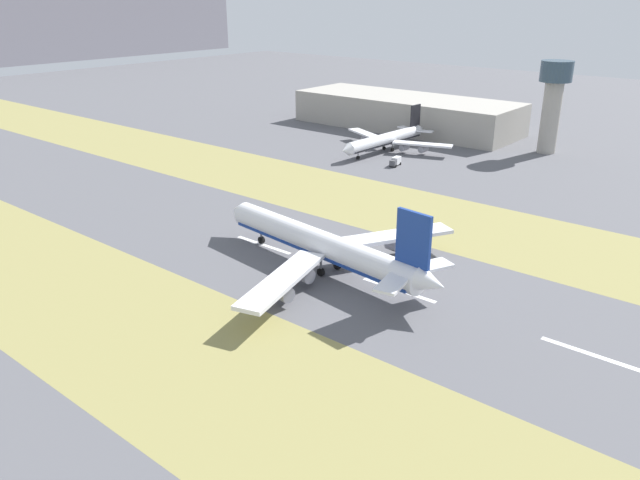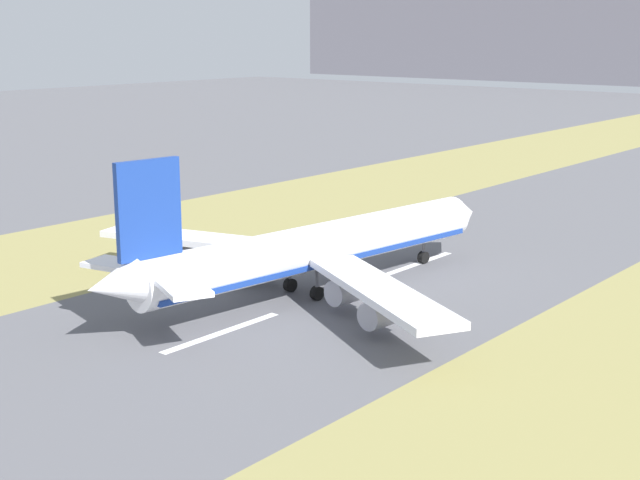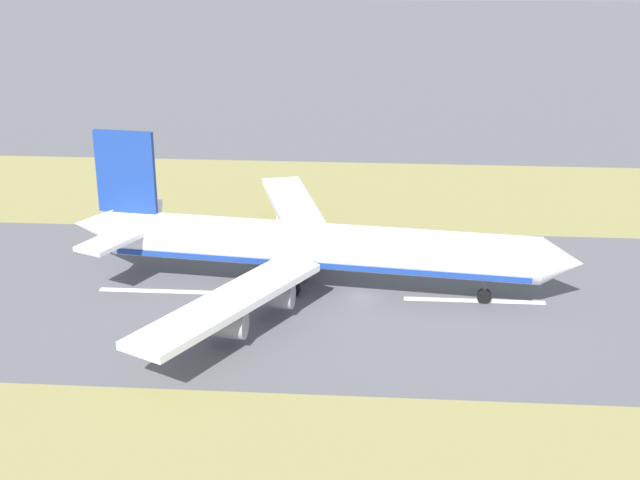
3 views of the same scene
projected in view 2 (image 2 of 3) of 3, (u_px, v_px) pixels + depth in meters
name	position (u px, v px, depth m)	size (l,w,h in m)	color
ground_plane	(356.00, 285.00, 121.31)	(800.00, 800.00, 0.00)	#56565B
grass_median_west	(144.00, 237.00, 149.34)	(40.00, 600.00, 0.01)	olive
centreline_dash_mid	(222.00, 332.00, 102.36)	(1.20, 18.00, 0.01)	silver
centreline_dash_far	(416.00, 264.00, 132.27)	(1.20, 18.00, 0.01)	silver
airplane_main_jet	(309.00, 250.00, 115.91)	(63.70, 67.18, 20.20)	white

